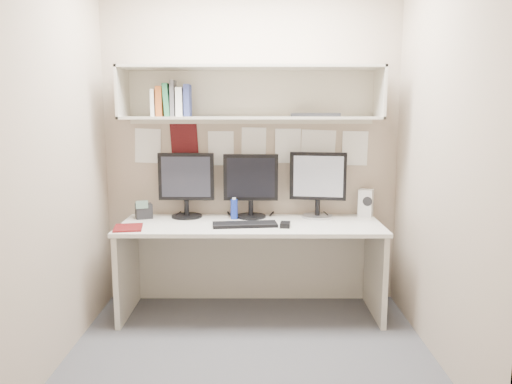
{
  "coord_description": "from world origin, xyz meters",
  "views": [
    {
      "loc": [
        0.05,
        -3.1,
        1.57
      ],
      "look_at": [
        0.04,
        0.35,
        1.02
      ],
      "focal_mm": 35.0,
      "sensor_mm": 36.0,
      "label": 1
    }
  ],
  "objects_px": {
    "keyboard": "(245,224)",
    "desk": "(251,268)",
    "speaker": "(366,203)",
    "monitor_right": "(318,183)",
    "maroon_notebook": "(128,228)",
    "desk_phone": "(144,211)",
    "monitor_left": "(186,183)",
    "monitor_center": "(251,184)"
  },
  "relations": [
    {
      "from": "speaker",
      "to": "desk_phone",
      "type": "xyz_separation_m",
      "value": [
        -1.8,
        -0.09,
        -0.05
      ]
    },
    {
      "from": "desk",
      "to": "monitor_left",
      "type": "distance_m",
      "value": 0.86
    },
    {
      "from": "monitor_center",
      "to": "speaker",
      "type": "xyz_separation_m",
      "value": [
        0.94,
        0.04,
        -0.16
      ]
    },
    {
      "from": "desk",
      "to": "desk_phone",
      "type": "height_order",
      "value": "desk_phone"
    },
    {
      "from": "desk",
      "to": "monitor_right",
      "type": "bearing_deg",
      "value": 22.2
    },
    {
      "from": "monitor_right",
      "to": "maroon_notebook",
      "type": "distance_m",
      "value": 1.52
    },
    {
      "from": "monitor_right",
      "to": "desk_phone",
      "type": "distance_m",
      "value": 1.42
    },
    {
      "from": "desk_phone",
      "to": "maroon_notebook",
      "type": "bearing_deg",
      "value": -116.91
    },
    {
      "from": "monitor_center",
      "to": "desk_phone",
      "type": "xyz_separation_m",
      "value": [
        -0.86,
        -0.05,
        -0.22
      ]
    },
    {
      "from": "monitor_center",
      "to": "desk_phone",
      "type": "relative_size",
      "value": 3.26
    },
    {
      "from": "maroon_notebook",
      "to": "monitor_right",
      "type": "bearing_deg",
      "value": 6.03
    },
    {
      "from": "monitor_left",
      "to": "monitor_right",
      "type": "height_order",
      "value": "monitor_right"
    },
    {
      "from": "monitor_left",
      "to": "monitor_center",
      "type": "bearing_deg",
      "value": 1.51
    },
    {
      "from": "desk",
      "to": "keyboard",
      "type": "xyz_separation_m",
      "value": [
        -0.04,
        -0.1,
        0.38
      ]
    },
    {
      "from": "monitor_left",
      "to": "speaker",
      "type": "bearing_deg",
      "value": 3.27
    },
    {
      "from": "keyboard",
      "to": "maroon_notebook",
      "type": "relative_size",
      "value": 1.96
    },
    {
      "from": "keyboard",
      "to": "speaker",
      "type": "distance_m",
      "value": 1.05
    },
    {
      "from": "monitor_right",
      "to": "desk_phone",
      "type": "xyz_separation_m",
      "value": [
        -1.4,
        -0.05,
        -0.22
      ]
    },
    {
      "from": "monitor_left",
      "to": "keyboard",
      "type": "distance_m",
      "value": 0.64
    },
    {
      "from": "monitor_right",
      "to": "speaker",
      "type": "xyz_separation_m",
      "value": [
        0.4,
        0.04,
        -0.17
      ]
    },
    {
      "from": "monitor_left",
      "to": "desk_phone",
      "type": "height_order",
      "value": "monitor_left"
    },
    {
      "from": "monitor_left",
      "to": "monitor_center",
      "type": "height_order",
      "value": "monitor_left"
    },
    {
      "from": "keyboard",
      "to": "maroon_notebook",
      "type": "distance_m",
      "value": 0.86
    },
    {
      "from": "monitor_center",
      "to": "keyboard",
      "type": "relative_size",
      "value": 1.07
    },
    {
      "from": "monitor_center",
      "to": "maroon_notebook",
      "type": "bearing_deg",
      "value": -154.08
    },
    {
      "from": "desk",
      "to": "monitor_center",
      "type": "height_order",
      "value": "monitor_center"
    },
    {
      "from": "monitor_center",
      "to": "keyboard",
      "type": "distance_m",
      "value": 0.42
    },
    {
      "from": "desk",
      "to": "speaker",
      "type": "distance_m",
      "value": 1.08
    },
    {
      "from": "keyboard",
      "to": "monitor_center",
      "type": "bearing_deg",
      "value": 76.38
    },
    {
      "from": "desk",
      "to": "maroon_notebook",
      "type": "height_order",
      "value": "maroon_notebook"
    },
    {
      "from": "monitor_left",
      "to": "maroon_notebook",
      "type": "height_order",
      "value": "monitor_left"
    },
    {
      "from": "monitor_right",
      "to": "keyboard",
      "type": "relative_size",
      "value": 1.1
    },
    {
      "from": "monitor_center",
      "to": "desk_phone",
      "type": "bearing_deg",
      "value": -175.57
    },
    {
      "from": "maroon_notebook",
      "to": "desk_phone",
      "type": "height_order",
      "value": "desk_phone"
    },
    {
      "from": "maroon_notebook",
      "to": "speaker",
      "type": "bearing_deg",
      "value": 4.0
    },
    {
      "from": "maroon_notebook",
      "to": "desk_phone",
      "type": "relative_size",
      "value": 1.56
    },
    {
      "from": "monitor_right",
      "to": "desk",
      "type": "bearing_deg",
      "value": -148.25
    },
    {
      "from": "desk",
      "to": "speaker",
      "type": "relative_size",
      "value": 9.08
    },
    {
      "from": "speaker",
      "to": "monitor_left",
      "type": "bearing_deg",
      "value": -156.37
    },
    {
      "from": "keyboard",
      "to": "desk",
      "type": "bearing_deg",
      "value": 60.58
    },
    {
      "from": "desk",
      "to": "monitor_left",
      "type": "bearing_deg",
      "value": 157.29
    },
    {
      "from": "desk",
      "to": "speaker",
      "type": "height_order",
      "value": "speaker"
    }
  ]
}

